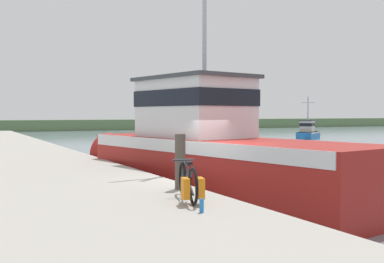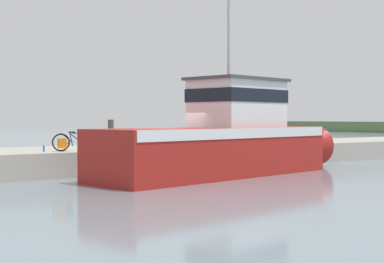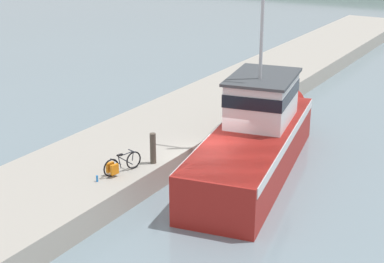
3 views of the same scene
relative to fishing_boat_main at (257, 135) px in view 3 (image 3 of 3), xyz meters
name	(u,v)px [view 3 (image 3 of 3)]	position (x,y,z in m)	size (l,w,h in m)	color
ground_plane	(206,181)	(-1.11, -2.34, -1.49)	(320.00, 320.00, 0.00)	gray
dock_pier	(131,152)	(-4.96, -2.34, -1.00)	(5.40, 80.00, 0.98)	#A39E93
fishing_boat_main	(257,135)	(0.00, 0.00, 0.00)	(5.10, 13.04, 10.49)	maroon
bicycle_touring	(119,165)	(-3.22, -5.31, -0.15)	(0.70, 1.73, 0.78)	black
mooring_post	(153,148)	(-2.71, -3.80, 0.11)	(0.24, 0.24, 1.25)	#51473D
water_bottle_by_bike	(97,179)	(-3.47, -6.32, -0.39)	(0.08, 0.08, 0.24)	blue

